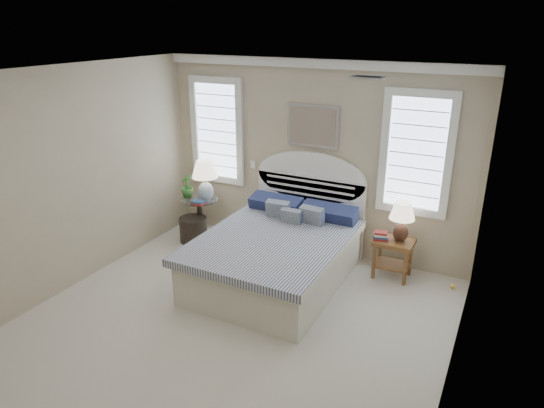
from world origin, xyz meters
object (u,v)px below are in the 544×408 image
(nightstand_right, at_px, (393,250))
(lamp_right, at_px, (402,218))
(bed, at_px, (279,251))
(side_table_left, at_px, (200,214))
(lamp_left, at_px, (205,176))
(floor_pot, at_px, (193,229))

(nightstand_right, distance_m, lamp_right, 0.47)
(bed, distance_m, lamp_right, 1.60)
(bed, xyz_separation_m, side_table_left, (-1.65, 0.59, 0.00))
(bed, xyz_separation_m, nightstand_right, (1.30, 0.69, 0.00))
(side_table_left, bearing_deg, lamp_left, -1.26)
(bed, height_order, side_table_left, bed)
(floor_pot, relative_size, lamp_right, 0.79)
(bed, bearing_deg, floor_pot, 165.87)
(bed, relative_size, floor_pot, 5.48)
(nightstand_right, bearing_deg, floor_pot, -174.71)
(nightstand_right, distance_m, lamp_left, 2.89)
(bed, xyz_separation_m, lamp_right, (1.37, 0.70, 0.46))
(side_table_left, relative_size, floor_pot, 1.52)
(bed, height_order, floor_pot, bed)
(lamp_right, bearing_deg, nightstand_right, -171.17)
(side_table_left, bearing_deg, lamp_right, 2.09)
(side_table_left, xyz_separation_m, lamp_right, (3.02, 0.11, 0.46))
(side_table_left, distance_m, floor_pot, 0.26)
(nightstand_right, height_order, lamp_left, lamp_left)
(floor_pot, distance_m, lamp_left, 0.85)
(floor_pot, bearing_deg, bed, -14.13)
(bed, relative_size, side_table_left, 3.61)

